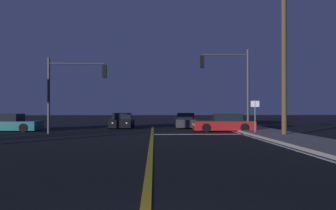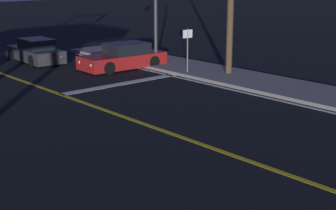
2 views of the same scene
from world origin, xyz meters
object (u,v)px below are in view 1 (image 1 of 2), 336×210
(car_following_oncoming_black, at_px, (122,121))
(street_sign_corner, at_px, (255,111))
(car_parked_curb_teal, at_px, (10,124))
(utility_pole_right, at_px, (284,52))
(traffic_signal_near_right, at_px, (231,77))
(car_far_approaching_charcoal, at_px, (185,121))
(traffic_signal_far_left, at_px, (71,83))
(car_side_waiting_red, at_px, (224,124))

(car_following_oncoming_black, relative_size, street_sign_corner, 1.87)
(car_parked_curb_teal, distance_m, utility_pole_right, 20.43)
(utility_pole_right, bearing_deg, street_sign_corner, 133.07)
(traffic_signal_near_right, bearing_deg, car_parked_curb_teal, -4.13)
(car_parked_curb_teal, relative_size, car_far_approaching_charcoal, 1.00)
(car_parked_curb_teal, bearing_deg, traffic_signal_far_left, 65.65)
(car_parked_curb_teal, xyz_separation_m, car_following_oncoming_black, (8.11, 4.30, -0.00))
(street_sign_corner, bearing_deg, car_parked_curb_teal, 167.24)
(car_parked_curb_teal, bearing_deg, traffic_signal_near_right, 88.18)
(traffic_signal_far_left, xyz_separation_m, utility_pole_right, (13.91, -2.90, 1.74))
(car_following_oncoming_black, bearing_deg, car_far_approaching_charcoal, -178.62)
(car_side_waiting_red, height_order, street_sign_corner, street_sign_corner)
(car_parked_curb_teal, height_order, car_side_waiting_red, same)
(street_sign_corner, bearing_deg, traffic_signal_near_right, 108.67)
(car_far_approaching_charcoal, distance_m, utility_pole_right, 12.18)
(traffic_signal_near_right, relative_size, traffic_signal_far_left, 1.17)
(car_far_approaching_charcoal, relative_size, street_sign_corner, 1.90)
(utility_pole_right, height_order, street_sign_corner, utility_pole_right)
(car_far_approaching_charcoal, xyz_separation_m, utility_pole_right, (5.33, -9.89, 4.70))
(car_parked_curb_teal, height_order, car_far_approaching_charcoal, same)
(traffic_signal_far_left, bearing_deg, street_sign_corner, -6.39)
(car_side_waiting_red, height_order, traffic_signal_far_left, traffic_signal_far_left)
(traffic_signal_far_left, distance_m, utility_pole_right, 14.31)
(utility_pole_right, bearing_deg, car_side_waiting_red, 118.82)
(car_parked_curb_teal, bearing_deg, street_sign_corner, 79.55)
(traffic_signal_near_right, bearing_deg, car_side_waiting_red, -60.04)
(car_side_waiting_red, distance_m, street_sign_corner, 3.87)
(traffic_signal_far_left, xyz_separation_m, street_sign_corner, (12.51, -1.40, -1.98))
(car_far_approaching_charcoal, relative_size, utility_pole_right, 0.43)
(traffic_signal_far_left, bearing_deg, traffic_signal_near_right, 6.90)
(car_parked_curb_teal, relative_size, traffic_signal_far_left, 0.83)
(car_far_approaching_charcoal, bearing_deg, traffic_signal_far_left, -138.09)
(car_parked_curb_teal, height_order, utility_pole_right, utility_pole_right)
(car_side_waiting_red, xyz_separation_m, street_sign_corner, (1.35, -3.50, 0.98))
(car_side_waiting_red, bearing_deg, car_following_oncoming_black, 61.93)
(car_far_approaching_charcoal, relative_size, traffic_signal_near_right, 0.71)
(car_following_oncoming_black, distance_m, street_sign_corner, 12.73)
(utility_pole_right, bearing_deg, car_following_oncoming_black, 138.27)
(car_parked_curb_teal, bearing_deg, car_following_oncoming_black, 120.24)
(car_parked_curb_teal, relative_size, traffic_signal_near_right, 0.71)
(car_far_approaching_charcoal, height_order, traffic_signal_far_left, traffic_signal_far_left)
(car_parked_curb_teal, relative_size, utility_pole_right, 0.43)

